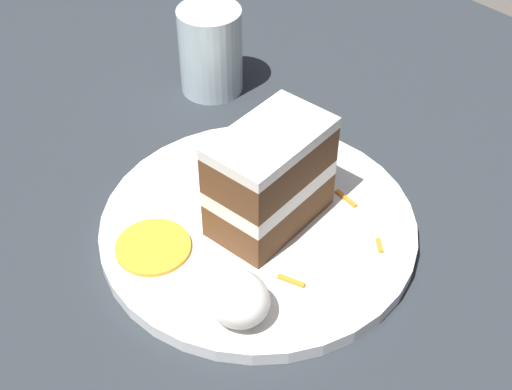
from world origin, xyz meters
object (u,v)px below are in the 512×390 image
plate (256,228)px  drinking_glass (211,56)px  cake_slice (270,178)px  orange_garnish (153,247)px  cream_dollop (237,298)px

plate → drinking_glass: drinking_glass is taller
plate → cake_slice: size_ratio=2.49×
plate → cake_slice: (0.00, 0.01, 0.06)m
drinking_glass → orange_garnish: bearing=-51.3°
plate → cake_slice: cake_slice is taller
cake_slice → drinking_glass: cake_slice is taller
cream_dollop → drinking_glass: size_ratio=0.55×
plate → orange_garnish: size_ratio=4.34×
plate → drinking_glass: size_ratio=2.91×
drinking_glass → cream_dollop: bearing=-36.9°
cake_slice → cream_dollop: size_ratio=2.12×
plate → orange_garnish: orange_garnish is taller
cream_dollop → drinking_glass: drinking_glass is taller
plate → cake_slice: bearing=73.2°
cake_slice → drinking_glass: bearing=145.4°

